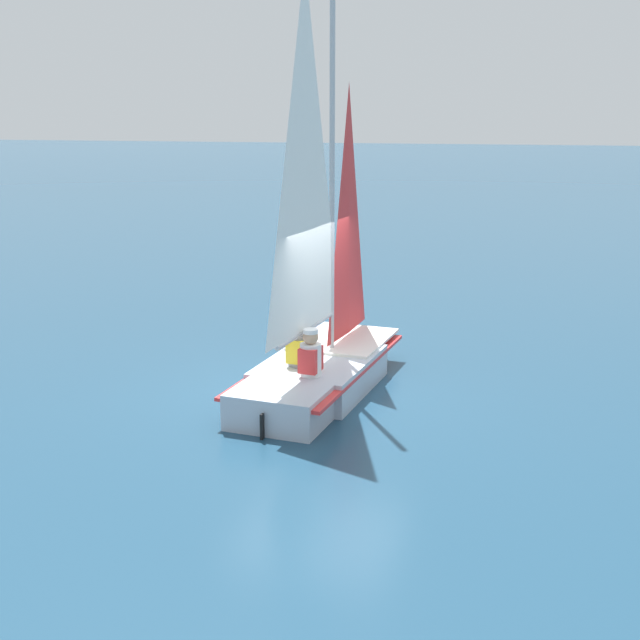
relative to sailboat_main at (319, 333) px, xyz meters
The scene contains 4 objects.
ground_plane 0.90m from the sailboat_main, ahead, with size 260.00×260.00×0.00m, color navy.
sailboat_main is the anchor object (origin of this frame).
sailor_helm 0.52m from the sailboat_main, 154.85° to the left, with size 0.35×0.31×1.16m.
sailor_crew 0.84m from the sailboat_main, 169.35° to the right, with size 0.35×0.31×1.16m.
Camera 1 is at (-10.92, -3.81, 3.98)m, focal length 45.00 mm.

